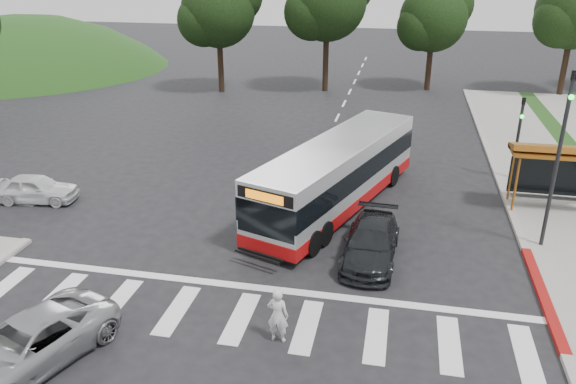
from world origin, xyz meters
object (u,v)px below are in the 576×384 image
(pedestrian, at_px, (278,315))
(dark_sedan, at_px, (371,243))
(transit_bus, at_px, (338,176))
(silver_suv_south, at_px, (28,344))

(pedestrian, xyz_separation_m, dark_sedan, (2.19, 5.15, -0.19))
(transit_bus, xyz_separation_m, silver_suv_south, (-6.57, -11.65, -0.77))
(dark_sedan, xyz_separation_m, silver_suv_south, (-8.29, -7.45, 0.02))
(pedestrian, bearing_deg, dark_sedan, -108.74)
(silver_suv_south, bearing_deg, transit_bus, 80.49)
(pedestrian, bearing_deg, silver_suv_south, 24.98)
(transit_bus, height_order, silver_suv_south, transit_bus)
(dark_sedan, bearing_deg, silver_suv_south, -135.31)
(transit_bus, bearing_deg, silver_suv_south, -100.25)
(pedestrian, distance_m, dark_sedan, 5.60)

